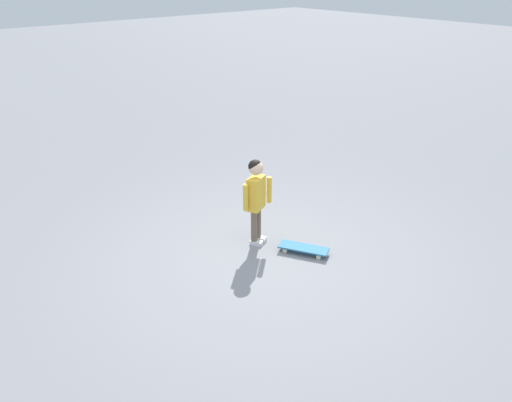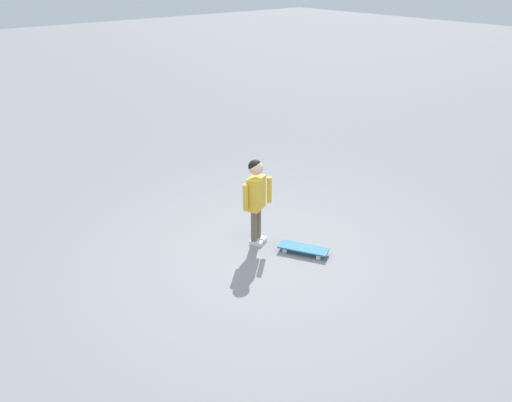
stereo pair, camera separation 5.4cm
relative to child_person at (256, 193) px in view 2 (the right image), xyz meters
name	(u,v)px [view 2 (the right image)]	position (x,y,z in m)	size (l,w,h in m)	color
ground_plane	(265,262)	(0.21, 0.41, -0.66)	(50.00, 50.00, 0.00)	gray
child_person	(256,193)	(0.00, 0.00, 0.00)	(0.41, 0.25, 1.06)	brown
skateboard	(303,249)	(-0.26, 0.55, -0.60)	(0.45, 0.60, 0.07)	teal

